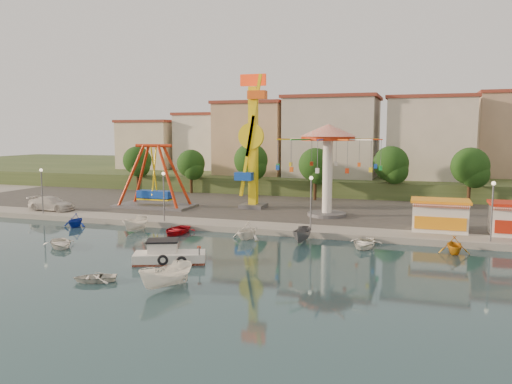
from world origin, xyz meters
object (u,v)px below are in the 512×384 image
at_px(van, 52,204).
at_px(rowboat_a, 60,243).
at_px(skiff, 166,276).
at_px(pirate_ship_ride, 154,177).
at_px(kamikaze_tower, 253,144).
at_px(cabin_motorboat, 168,256).
at_px(wave_swinger, 328,149).

bearing_deg(van, rowboat_a, -137.42).
bearing_deg(van, skiff, -127.98).
distance_m(pirate_ship_ride, kamikaze_tower, 13.29).
bearing_deg(van, cabin_motorboat, -122.57).
relative_size(kamikaze_tower, cabin_motorboat, 2.83).
relative_size(rowboat_a, skiff, 0.89).
distance_m(cabin_motorboat, van, 28.70).
distance_m(wave_swinger, cabin_motorboat, 24.71).
distance_m(wave_swinger, rowboat_a, 29.47).
height_order(rowboat_a, skiff, skiff).
bearing_deg(wave_swinger, cabin_motorboat, -110.96).
bearing_deg(skiff, van, 164.91).
height_order(wave_swinger, rowboat_a, wave_swinger).
relative_size(kamikaze_tower, wave_swinger, 1.42).
distance_m(skiff, van, 34.43).
height_order(skiff, van, van).
bearing_deg(cabin_motorboat, kamikaze_tower, 70.14).
height_order(kamikaze_tower, skiff, kamikaze_tower).
bearing_deg(kamikaze_tower, skiff, -81.87).
xyz_separation_m(skiff, van, (-27.16, 21.16, 0.64)).
bearing_deg(rowboat_a, kamikaze_tower, 19.73).
distance_m(wave_swinger, skiff, 29.15).
bearing_deg(rowboat_a, van, 86.11).
relative_size(wave_swinger, rowboat_a, 3.13).
height_order(wave_swinger, cabin_motorboat, wave_swinger).
bearing_deg(kamikaze_tower, cabin_motorboat, -86.81).
xyz_separation_m(pirate_ship_ride, skiff, (16.61, -27.57, -3.59)).
distance_m(pirate_ship_ride, cabin_motorboat, 26.03).
bearing_deg(wave_swinger, kamikaze_tower, 164.08).
height_order(pirate_ship_ride, skiff, pirate_ship_ride).
xyz_separation_m(kamikaze_tower, cabin_motorboat, (1.38, -24.72, -8.09)).
height_order(wave_swinger, van, wave_swinger).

